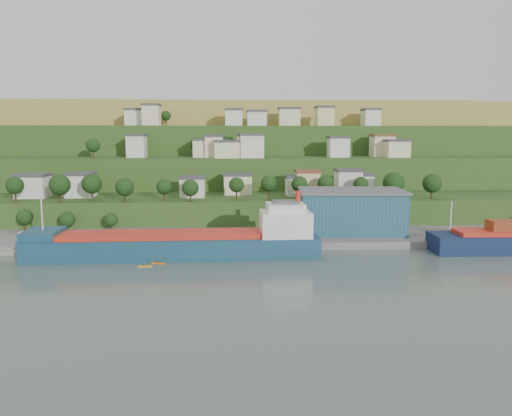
{
  "coord_description": "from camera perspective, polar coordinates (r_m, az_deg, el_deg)",
  "views": [
    {
      "loc": [
        0.56,
        -115.28,
        30.46
      ],
      "look_at": [
        7.51,
        15.0,
        11.68
      ],
      "focal_mm": 35.0,
      "sensor_mm": 36.0,
      "label": 1
    }
  ],
  "objects": [
    {
      "name": "kayak_orange",
      "position": [
        123.33,
        -11.08,
        -6.13
      ],
      "size": [
        3.68,
        1.5,
        0.91
      ],
      "rotation": [
        0.0,
        0.0,
        -0.25
      ],
      "color": "orange",
      "rests_on": "ground"
    },
    {
      "name": "kayak_yellow",
      "position": [
        121.12,
        -12.56,
        -6.45
      ],
      "size": [
        3.42,
        0.79,
        0.85
      ],
      "rotation": [
        0.0,
        0.0,
        0.06
      ],
      "color": "gold",
      "rests_on": "ground"
    },
    {
      "name": "warehouse",
      "position": [
        151.95,
        10.79,
        -0.29
      ],
      "size": [
        32.45,
        21.47,
        12.8
      ],
      "rotation": [
        0.0,
        0.0,
        -0.08
      ],
      "color": "navy",
      "rests_on": "quay"
    },
    {
      "name": "pebble_beach",
      "position": [
        151.19,
        -24.61,
        -4.19
      ],
      "size": [
        40.0,
        18.0,
        2.4
      ],
      "primitive_type": "cube",
      "color": "slate",
      "rests_on": "ground"
    },
    {
      "name": "cargo_ship_near",
      "position": [
        128.27,
        -8.23,
        -4.25
      ],
      "size": [
        73.55,
        13.07,
        18.85
      ],
      "rotation": [
        0.0,
        0.0,
        0.02
      ],
      "color": "#14394B",
      "rests_on": "ground"
    },
    {
      "name": "dinghy",
      "position": [
        144.13,
        -20.94,
        -3.9
      ],
      "size": [
        4.45,
        2.62,
        0.84
      ],
      "primitive_type": "cube",
      "rotation": [
        0.0,
        0.0,
        0.27
      ],
      "color": "silver",
      "rests_on": "pebble_beach"
    },
    {
      "name": "caravan",
      "position": [
        152.63,
        -24.28,
        -3.03
      ],
      "size": [
        6.35,
        2.72,
        2.95
      ],
      "primitive_type": "cube",
      "rotation": [
        0.0,
        0.0,
        0.01
      ],
      "color": "silver",
      "rests_on": "pebble_beach"
    },
    {
      "name": "hillside",
      "position": [
        285.6,
        -3.15,
        2.07
      ],
      "size": [
        360.0,
        211.25,
        96.0
      ],
      "color": "#284719",
      "rests_on": "ground"
    },
    {
      "name": "quay",
      "position": [
        147.76,
        4.58,
        -3.73
      ],
      "size": [
        220.0,
        26.0,
        4.0
      ],
      "primitive_type": "cube",
      "color": "slate",
      "rests_on": "ground"
    },
    {
      "name": "ground",
      "position": [
        119.23,
        -3.24,
        -6.62
      ],
      "size": [
        500.0,
        500.0,
        0.0
      ],
      "primitive_type": "plane",
      "color": "#4B5C54",
      "rests_on": "ground"
    }
  ]
}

